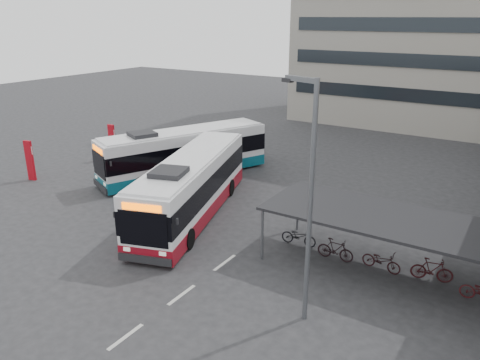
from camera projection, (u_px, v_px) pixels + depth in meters
The scene contains 9 objects.
ground at pixel (181, 248), 21.96m from camera, with size 120.00×120.00×0.00m, color #28282B.
bike_shelter at pixel (383, 239), 19.53m from camera, with size 10.00×4.00×2.54m.
road_markings at pixel (182, 295), 18.30m from camera, with size 0.15×7.60×0.01m.
bus_main at pixel (192, 186), 25.18m from camera, with size 6.13×12.15×3.53m.
bus_teal at pixel (184, 153), 31.42m from camera, with size 6.98×11.60×3.42m.
pedestrian at pixel (209, 192), 26.81m from camera, with size 0.56×0.37×1.53m, color black.
lamp_post at pixel (309, 191), 15.36m from camera, with size 1.47×0.60×8.57m.
sign_totem_mid at pixel (30, 160), 30.68m from camera, with size 0.58×0.29×2.68m.
sign_totem_north at pixel (112, 141), 35.18m from camera, with size 0.58×0.20×2.68m.
Camera 1 is at (12.90, -15.06, 10.34)m, focal length 35.00 mm.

